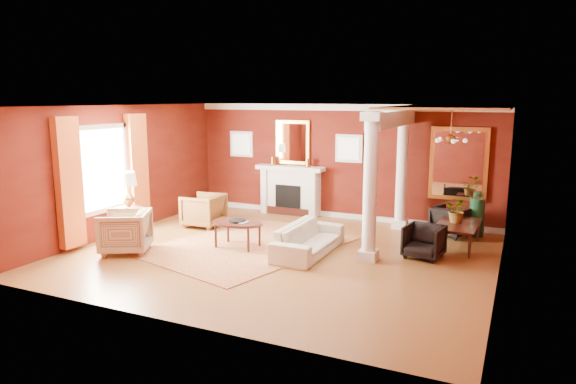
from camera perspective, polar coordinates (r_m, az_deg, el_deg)
The scene contains 27 objects.
ground at distance 10.29m, azimuth -0.78°, elevation -6.84°, with size 8.00×8.00×0.00m, color brown.
room_shell at distance 9.88m, azimuth -0.81°, elevation 4.41°, with size 8.04×7.04×2.92m.
fireplace at distance 13.60m, azimuth 0.27°, elevation 0.22°, with size 1.85×0.42×1.29m.
overmantel_mirror at distance 13.56m, azimuth 0.51°, elevation 5.54°, with size 0.95×0.07×1.15m.
flank_window_left at distance 14.28m, azimuth -5.18°, elevation 5.34°, with size 0.70×0.07×0.70m.
flank_window_right at distance 13.02m, azimuth 6.79°, elevation 4.82°, with size 0.70×0.07×0.70m.
left_window at distance 11.71m, azimuth -19.62°, elevation 1.81°, with size 0.21×2.55×2.60m.
column_front at distance 9.65m, azimuth 9.13°, elevation 0.59°, with size 0.36×0.36×2.80m.
column_back at distance 12.25m, azimuth 12.55°, elevation 2.54°, with size 0.36×0.36×2.80m.
header_beam at distance 11.07m, azimuth 11.57°, elevation 7.97°, with size 0.30×3.20×0.32m, color silver.
amber_ceiling at distance 10.71m, azimuth 17.49°, elevation 8.97°, with size 2.30×3.40×0.04m, color #CC893C.
dining_mirror at distance 12.49m, azimuth 18.41°, elevation 2.97°, with size 1.30×0.07×1.70m.
chandelier at distance 10.78m, azimuth 17.61°, elevation 5.66°, with size 0.60×0.62×0.75m.
crown_trim at distance 13.04m, azimuth 5.82°, elevation 9.34°, with size 8.00×0.08×0.16m, color silver.
base_trim at distance 13.38m, azimuth 5.60°, elevation -2.57°, with size 8.00×0.08×0.12m, color silver.
rug at distance 10.82m, azimuth -4.53°, elevation -5.96°, with size 2.99×3.99×0.02m, color maroon.
sofa at distance 10.18m, azimuth 2.32°, elevation -4.70°, with size 2.05×0.60×0.80m, color beige.
armchair_leopard at distance 12.47m, azimuth -9.39°, elevation -1.84°, with size 0.85×0.79×0.87m, color black.
armchair_stripe at distance 10.74m, azimuth -17.67°, elevation -4.01°, with size 0.91×0.85×0.94m, color tan.
coffee_table at distance 10.61m, azimuth -5.62°, elevation -3.55°, with size 1.09×1.09×0.55m.
coffee_book at distance 10.51m, azimuth -5.42°, elevation -2.76°, with size 0.17×0.02×0.23m, color black.
side_table at distance 11.65m, azimuth -17.43°, elevation -0.23°, with size 0.59×0.59×1.48m.
dining_table at distance 11.14m, azimuth 18.47°, elevation -3.88°, with size 1.45×0.51×0.81m, color black.
dining_chair_near at distance 10.26m, azimuth 14.87°, elevation -5.17°, with size 0.69×0.65×0.71m, color black.
dining_chair_far at distance 12.04m, azimuth 17.63°, elevation -2.96°, with size 0.71×0.67×0.73m, color black.
green_urn at distance 12.20m, azimuth 20.19°, elevation -3.07°, with size 0.36×0.36×0.87m.
potted_plant at distance 11.06m, azimuth 18.40°, elevation -0.72°, with size 0.48×0.53×0.42m, color #26591E.
Camera 1 is at (4.23, -8.87, 3.05)m, focal length 32.00 mm.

